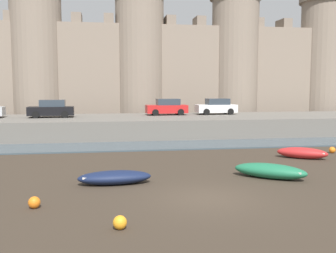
{
  "coord_description": "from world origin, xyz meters",
  "views": [
    {
      "loc": [
        -4.06,
        -15.26,
        4.57
      ],
      "look_at": [
        -0.85,
        4.89,
        2.5
      ],
      "focal_mm": 42.0,
      "sensor_mm": 36.0,
      "label": 1
    }
  ],
  "objects_px": {
    "car_quay_centre_west": "(167,107)",
    "car_quay_west": "(51,109)",
    "rowboat_midflat_right": "(115,177)",
    "rowboat_midflat_left": "(270,171)",
    "car_quay_centre_east": "(216,107)",
    "mooring_buoy_near_shore": "(120,222)",
    "mooring_buoy_mid_mud": "(332,150)",
    "mooring_buoy_near_channel": "(34,202)",
    "rowboat_midflat_centre": "(302,153)"
  },
  "relations": [
    {
      "from": "mooring_buoy_near_channel",
      "to": "car_quay_centre_east",
      "type": "bearing_deg",
      "value": 59.72
    },
    {
      "from": "mooring_buoy_near_shore",
      "to": "car_quay_west",
      "type": "xyz_separation_m",
      "value": [
        -5.33,
        25.07,
        2.3
      ]
    },
    {
      "from": "car_quay_centre_west",
      "to": "car_quay_centre_east",
      "type": "bearing_deg",
      "value": 1.27
    },
    {
      "from": "car_quay_west",
      "to": "rowboat_midflat_left",
      "type": "bearing_deg",
      "value": -55.72
    },
    {
      "from": "rowboat_midflat_centre",
      "to": "rowboat_midflat_right",
      "type": "bearing_deg",
      "value": -157.99
    },
    {
      "from": "rowboat_midflat_centre",
      "to": "mooring_buoy_mid_mud",
      "type": "bearing_deg",
      "value": 27.11
    },
    {
      "from": "mooring_buoy_mid_mud",
      "to": "mooring_buoy_near_channel",
      "type": "xyz_separation_m",
      "value": [
        -18.14,
        -9.65,
        0.01
      ]
    },
    {
      "from": "rowboat_midflat_centre",
      "to": "mooring_buoy_mid_mud",
      "type": "xyz_separation_m",
      "value": [
        3.05,
        1.56,
        -0.15
      ]
    },
    {
      "from": "rowboat_midflat_centre",
      "to": "mooring_buoy_near_shore",
      "type": "relative_size",
      "value": 7.02
    },
    {
      "from": "car_quay_centre_east",
      "to": "car_quay_west",
      "type": "bearing_deg",
      "value": -174.58
    },
    {
      "from": "mooring_buoy_near_channel",
      "to": "car_quay_centre_west",
      "type": "relative_size",
      "value": 0.11
    },
    {
      "from": "car_quay_centre_west",
      "to": "car_quay_centre_east",
      "type": "relative_size",
      "value": 1.0
    },
    {
      "from": "mooring_buoy_near_channel",
      "to": "car_quay_west",
      "type": "height_order",
      "value": "car_quay_west"
    },
    {
      "from": "rowboat_midflat_left",
      "to": "mooring_buoy_mid_mud",
      "type": "xyz_separation_m",
      "value": [
        7.34,
        6.41,
        -0.17
      ]
    },
    {
      "from": "car_quay_centre_west",
      "to": "car_quay_west",
      "type": "xyz_separation_m",
      "value": [
        -11.01,
        -1.42,
        0.0
      ]
    },
    {
      "from": "mooring_buoy_mid_mud",
      "to": "mooring_buoy_near_channel",
      "type": "bearing_deg",
      "value": -151.99
    },
    {
      "from": "rowboat_midflat_left",
      "to": "car_quay_centre_east",
      "type": "height_order",
      "value": "car_quay_centre_east"
    },
    {
      "from": "car_quay_centre_west",
      "to": "rowboat_midflat_left",
      "type": "bearing_deg",
      "value": -84.39
    },
    {
      "from": "rowboat_midflat_left",
      "to": "car_quay_centre_west",
      "type": "relative_size",
      "value": 0.86
    },
    {
      "from": "mooring_buoy_mid_mud",
      "to": "car_quay_west",
      "type": "relative_size",
      "value": 0.1
    },
    {
      "from": "mooring_buoy_near_channel",
      "to": "car_quay_centre_east",
      "type": "xyz_separation_m",
      "value": [
        13.94,
        23.88,
        2.3
      ]
    },
    {
      "from": "rowboat_midflat_centre",
      "to": "car_quay_west",
      "type": "xyz_separation_m",
      "value": [
        -17.31,
        14.26,
        2.16
      ]
    },
    {
      "from": "rowboat_midflat_left",
      "to": "rowboat_midflat_right",
      "type": "xyz_separation_m",
      "value": [
        -7.73,
        -0.01,
        -0.05
      ]
    },
    {
      "from": "mooring_buoy_near_channel",
      "to": "car_quay_west",
      "type": "bearing_deg",
      "value": 95.67
    },
    {
      "from": "rowboat_midflat_right",
      "to": "mooring_buoy_near_channel",
      "type": "distance_m",
      "value": 4.47
    },
    {
      "from": "car_quay_centre_west",
      "to": "mooring_buoy_mid_mud",
      "type": "bearing_deg",
      "value": -56.46
    },
    {
      "from": "car_quay_west",
      "to": "mooring_buoy_mid_mud",
      "type": "bearing_deg",
      "value": -31.94
    },
    {
      "from": "mooring_buoy_near_channel",
      "to": "car_quay_centre_west",
      "type": "height_order",
      "value": "car_quay_centre_west"
    },
    {
      "from": "mooring_buoy_mid_mud",
      "to": "car_quay_centre_west",
      "type": "distance_m",
      "value": 17.09
    },
    {
      "from": "car_quay_centre_west",
      "to": "car_quay_centre_east",
      "type": "height_order",
      "value": "same"
    },
    {
      "from": "car_quay_west",
      "to": "rowboat_midflat_right",
      "type": "bearing_deg",
      "value": -74.5
    },
    {
      "from": "car_quay_centre_east",
      "to": "rowboat_midflat_left",
      "type": "bearing_deg",
      "value": -98.65
    },
    {
      "from": "rowboat_midflat_left",
      "to": "rowboat_midflat_right",
      "type": "bearing_deg",
      "value": -179.92
    },
    {
      "from": "rowboat_midflat_left",
      "to": "mooring_buoy_near_shore",
      "type": "bearing_deg",
      "value": -142.23
    },
    {
      "from": "rowboat_midflat_centre",
      "to": "car_quay_centre_east",
      "type": "relative_size",
      "value": 0.77
    },
    {
      "from": "rowboat_midflat_left",
      "to": "car_quay_centre_west",
      "type": "height_order",
      "value": "car_quay_centre_west"
    },
    {
      "from": "mooring_buoy_mid_mud",
      "to": "car_quay_west",
      "type": "xyz_separation_m",
      "value": [
        -20.37,
        12.7,
        2.31
      ]
    },
    {
      "from": "rowboat_midflat_left",
      "to": "mooring_buoy_mid_mud",
      "type": "relative_size",
      "value": 8.23
    },
    {
      "from": "rowboat_midflat_centre",
      "to": "car_quay_centre_east",
      "type": "bearing_deg",
      "value": 94.16
    },
    {
      "from": "car_quay_west",
      "to": "car_quay_centre_east",
      "type": "distance_m",
      "value": 16.24
    },
    {
      "from": "rowboat_midflat_left",
      "to": "rowboat_midflat_centre",
      "type": "xyz_separation_m",
      "value": [
        4.29,
        4.84,
        -0.02
      ]
    },
    {
      "from": "rowboat_midflat_centre",
      "to": "car_quay_centre_east",
      "type": "distance_m",
      "value": 15.98
    },
    {
      "from": "rowboat_midflat_right",
      "to": "mooring_buoy_mid_mud",
      "type": "relative_size",
      "value": 8.01
    },
    {
      "from": "rowboat_midflat_left",
      "to": "mooring_buoy_near_channel",
      "type": "height_order",
      "value": "rowboat_midflat_left"
    },
    {
      "from": "mooring_buoy_near_channel",
      "to": "car_quay_west",
      "type": "relative_size",
      "value": 0.11
    },
    {
      "from": "mooring_buoy_near_channel",
      "to": "mooring_buoy_near_shore",
      "type": "relative_size",
      "value": 1.0
    },
    {
      "from": "mooring_buoy_near_channel",
      "to": "car_quay_centre_west",
      "type": "distance_m",
      "value": 25.44
    },
    {
      "from": "mooring_buoy_near_shore",
      "to": "car_quay_west",
      "type": "height_order",
      "value": "car_quay_west"
    },
    {
      "from": "mooring_buoy_near_shore",
      "to": "rowboat_midflat_centre",
      "type": "bearing_deg",
      "value": 42.05
    },
    {
      "from": "rowboat_midflat_centre",
      "to": "car_quay_centre_west",
      "type": "distance_m",
      "value": 17.04
    }
  ]
}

